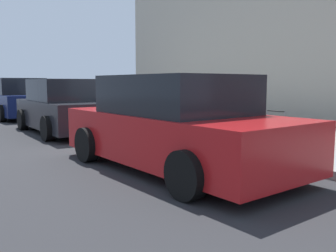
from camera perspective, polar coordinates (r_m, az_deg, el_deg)
name	(u,v)px	position (r m, az deg, el deg)	size (l,w,h in m)	color
ground_plane	(152,139)	(9.58, -2.44, -1.99)	(40.00, 40.00, 0.00)	#28282B
sidewalk_curb	(223,129)	(11.10, 8.49, -0.49)	(18.00, 5.00, 0.14)	gray
suitcase_black_0	(275,135)	(7.73, 16.35, -1.29)	(0.48, 0.28, 0.77)	black
suitcase_navy_1	(249,127)	(7.98, 12.48, -0.19)	(0.45, 0.24, 1.00)	navy
suitcase_red_2	(231,125)	(8.43, 9.84, 0.15)	(0.48, 0.23, 1.04)	red
suitcase_silver_3	(215,122)	(8.91, 7.38, 0.65)	(0.50, 0.22, 1.02)	#9EA0A8
suitcase_maroon_4	(198,122)	(9.36, 4.66, 0.59)	(0.51, 0.27, 0.90)	maroon
suitcase_olive_5	(181,120)	(9.78, 1.98, 1.01)	(0.49, 0.25, 0.91)	#59601E
suitcase_teal_6	(171,119)	(10.28, 0.41, 1.10)	(0.40, 0.27, 0.82)	#0F606B
suitcase_black_7	(161,118)	(10.74, -1.11, 1.29)	(0.45, 0.21, 0.64)	black
fire_hydrant	(142,112)	(11.56, -4.05, 2.20)	(0.39, 0.21, 0.77)	#99999E
bollard_post	(128,110)	(12.06, -6.30, 2.48)	(0.11, 0.11, 0.85)	#333338
parked_car_red_0	(175,125)	(6.17, 1.16, 0.12)	(4.63, 2.29, 1.58)	#AD1619
parked_car_charcoal_1	(64,108)	(11.09, -15.92, 2.75)	(4.28, 1.99, 1.56)	black
parked_car_navy_2	(18,99)	(16.48, -22.35, 3.85)	(4.43, 2.21, 1.64)	#141E4C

